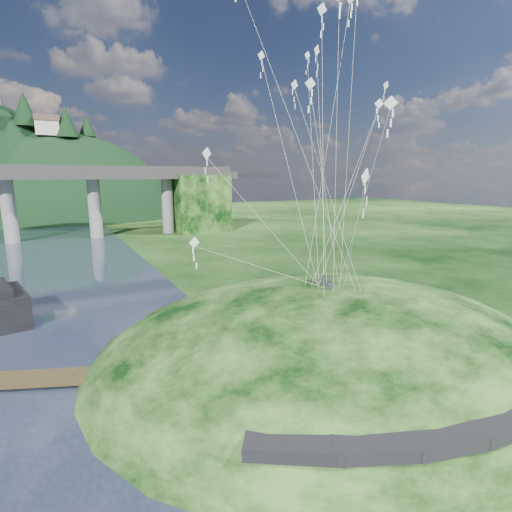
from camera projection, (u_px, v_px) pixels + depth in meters
name	position (u px, v px, depth m)	size (l,w,h in m)	color
ground	(243.00, 391.00, 24.51)	(320.00, 320.00, 0.00)	black
grass_hill	(327.00, 371.00, 30.15)	(36.00, 32.00, 13.00)	black
footpath	(472.00, 409.00, 18.98)	(22.29, 5.84, 0.83)	black
wooden_dock	(75.00, 376.00, 25.47)	(12.10, 6.15, 0.87)	#332715
kite_flyers	(325.00, 276.00, 29.21)	(0.98, 1.77, 1.59)	#282B36
kite_swarm	(303.00, 88.00, 27.88)	(17.38, 17.60, 21.01)	white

